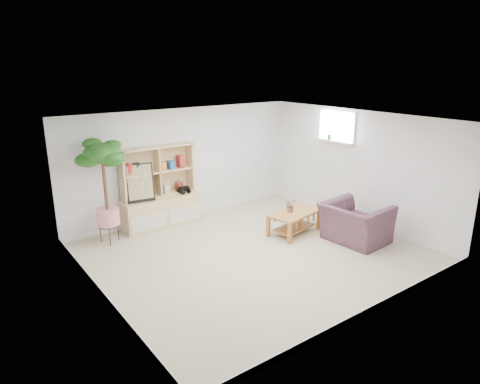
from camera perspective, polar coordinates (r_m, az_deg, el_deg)
floor at (r=7.86m, az=1.84°, el=-8.08°), size 5.50×5.00×0.01m
ceiling at (r=7.19m, az=2.02°, el=9.54°), size 5.50×5.00×0.01m
walls at (r=7.44m, az=1.92°, el=0.33°), size 5.51×5.01×2.40m
baseboard at (r=7.84m, az=1.84°, el=-7.75°), size 5.50×5.00×0.10m
window at (r=9.55m, az=12.81°, el=8.54°), size 0.10×0.98×0.68m
window_sill at (r=9.55m, az=12.45°, el=6.62°), size 0.14×1.00×0.04m
storage_unit at (r=9.01m, az=-10.55°, el=0.65°), size 1.68×0.57×1.68m
poster at (r=8.74m, az=-13.23°, el=1.18°), size 0.57×0.21×0.77m
toy_truck at (r=9.21m, az=-7.50°, el=0.30°), size 0.33×0.26×0.16m
coffee_table at (r=8.71m, az=7.24°, el=-4.06°), size 1.18×0.79×0.44m
table_plant at (r=8.63m, az=6.73°, el=-1.77°), size 0.25×0.22×0.26m
floor_tree at (r=8.31m, az=-17.47°, el=-0.07°), size 0.88×0.88×2.01m
armchair at (r=8.47m, az=15.14°, el=-3.67°), size 1.08×1.22×0.86m
sill_plant at (r=9.61m, az=11.94°, el=7.58°), size 0.15×0.13×0.25m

